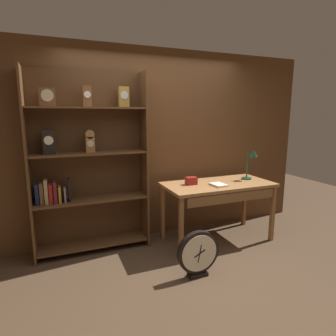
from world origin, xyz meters
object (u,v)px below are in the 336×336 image
(bookshelf, at_px, (86,164))
(desk_lamp, at_px, (252,159))
(toolbox_small, at_px, (191,181))
(workbench, at_px, (219,190))
(round_clock_large, at_px, (198,253))
(open_repair_manual, at_px, (218,185))

(bookshelf, distance_m, desk_lamp, 2.25)
(desk_lamp, bearing_deg, toolbox_small, 177.41)
(workbench, height_order, round_clock_large, workbench)
(desk_lamp, height_order, toolbox_small, desk_lamp)
(round_clock_large, bearing_deg, workbench, 45.82)
(open_repair_manual, bearing_deg, workbench, 49.63)
(workbench, relative_size, toolbox_small, 10.37)
(workbench, bearing_deg, bookshelf, 166.99)
(toolbox_small, bearing_deg, workbench, -13.93)
(toolbox_small, height_order, round_clock_large, toolbox_small)
(desk_lamp, bearing_deg, bookshelf, 171.42)
(bookshelf, relative_size, toolbox_small, 15.80)
(bookshelf, relative_size, desk_lamp, 5.03)
(desk_lamp, relative_size, open_repair_manual, 2.03)
(workbench, bearing_deg, open_repair_manual, -126.47)
(workbench, xyz_separation_m, round_clock_large, (-0.68, -0.69, -0.46))
(bookshelf, distance_m, open_repair_manual, 1.70)
(desk_lamp, relative_size, toolbox_small, 3.14)
(workbench, distance_m, round_clock_large, 1.07)
(toolbox_small, bearing_deg, open_repair_manual, -32.99)
(round_clock_large, bearing_deg, toolbox_small, 69.12)
(open_repair_manual, bearing_deg, desk_lamp, 9.73)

